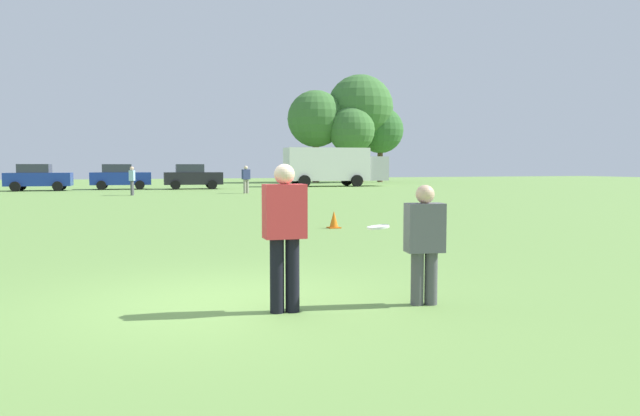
{
  "coord_description": "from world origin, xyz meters",
  "views": [
    {
      "loc": [
        -1.34,
        -7.49,
        1.7
      ],
      "look_at": [
        1.73,
        1.27,
        1.05
      ],
      "focal_mm": 34.15,
      "sensor_mm": 36.0,
      "label": 1
    }
  ],
  "objects": [
    {
      "name": "bystander_sideline_watcher",
      "position": [
        6.76,
        29.42,
        0.97
      ],
      "size": [
        0.51,
        0.36,
        1.71
      ],
      "color": "gray",
      "rests_on": "ground"
    },
    {
      "name": "ground_plane",
      "position": [
        0.0,
        0.0,
        0.0
      ],
      "size": [
        149.49,
        149.49,
        0.0
      ],
      "primitive_type": "plane",
      "color": "#6B9347"
    },
    {
      "name": "box_truck",
      "position": [
        16.47,
        39.84,
        1.75
      ],
      "size": [
        8.64,
        3.37,
        3.18
      ],
      "color": "white",
      "rests_on": "ground"
    },
    {
      "name": "frisbee",
      "position": [
        1.68,
        -0.95,
        0.97
      ],
      "size": [
        0.27,
        0.27,
        0.06
      ],
      "color": "white"
    },
    {
      "name": "player_defender",
      "position": [
        2.29,
        -0.97,
        0.82
      ],
      "size": [
        0.5,
        0.34,
        1.47
      ],
      "color": "#4C4C51",
      "rests_on": "ground"
    },
    {
      "name": "tree_far_west_pine",
      "position": [
        23.6,
        51.05,
        7.64
      ],
      "size": [
        6.84,
        6.84,
        11.11
      ],
      "color": "brown",
      "rests_on": "ground"
    },
    {
      "name": "parked_car_far_right",
      "position": [
        4.61,
        37.85,
        0.92
      ],
      "size": [
        4.31,
        2.43,
        1.82
      ],
      "color": "black",
      "rests_on": "ground"
    },
    {
      "name": "parked_car_mid_right",
      "position": [
        -5.78,
        38.0,
        0.92
      ],
      "size": [
        4.31,
        2.43,
        1.82
      ],
      "color": "navy",
      "rests_on": "ground"
    },
    {
      "name": "bystander_far_jogger",
      "position": [
        0.02,
        29.1,
        0.94
      ],
      "size": [
        0.37,
        0.51,
        1.66
      ],
      "color": "#4C4C51",
      "rests_on": "ground"
    },
    {
      "name": "parked_car_near_right",
      "position": [
        -0.42,
        38.94,
        0.92
      ],
      "size": [
        4.31,
        2.43,
        1.82
      ],
      "color": "navy",
      "rests_on": "ground"
    },
    {
      "name": "tree_far_east_pine",
      "position": [
        21.85,
        49.11,
        5.22
      ],
      "size": [
        4.67,
        4.67,
        7.6
      ],
      "color": "brown",
      "rests_on": "ground"
    },
    {
      "name": "tree_east_oak",
      "position": [
        18.8,
        51.23,
        6.43
      ],
      "size": [
        5.75,
        5.75,
        9.34
      ],
      "color": "brown",
      "rests_on": "ground"
    },
    {
      "name": "traffic_cone",
      "position": [
        4.48,
        7.98,
        0.23
      ],
      "size": [
        0.32,
        0.32,
        0.48
      ],
      "color": "#D8590C",
      "rests_on": "ground"
    },
    {
      "name": "tree_horizon_center",
      "position": [
        25.8,
        50.8,
        5.41
      ],
      "size": [
        4.84,
        4.84,
        7.86
      ],
      "color": "brown",
      "rests_on": "ground"
    },
    {
      "name": "player_thrower",
      "position": [
        0.58,
        -0.78,
        0.97
      ],
      "size": [
        0.49,
        0.3,
        1.72
      ],
      "color": "black",
      "rests_on": "ground"
    }
  ]
}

